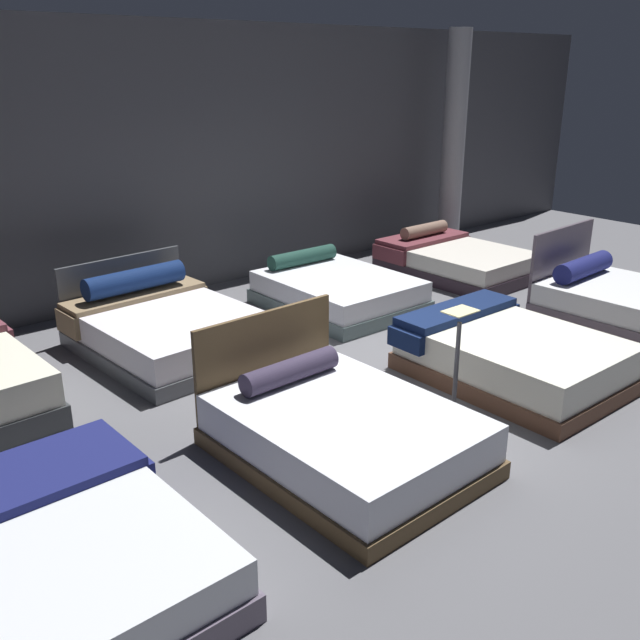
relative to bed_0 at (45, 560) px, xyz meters
The scene contains 11 objects.
ground_plane 3.67m from the bed_0, 16.61° to the left, with size 18.00×18.00×0.02m, color #5B5B60.
showroom_back_wall 6.09m from the bed_0, 53.44° to the left, with size 18.00×0.06×3.50m, color #47474C.
bed_0 is the anchor object (origin of this frame).
bed_1 2.33m from the bed_0, ahead, with size 1.58×2.09×0.98m.
bed_2 4.63m from the bed_0, ahead, with size 1.61×2.02×0.56m.
bed_3 6.99m from the bed_0, ahead, with size 1.59×2.06×1.05m.
bed_5 3.77m from the bed_0, 51.15° to the left, with size 1.78×2.17×0.87m.
bed_6 5.51m from the bed_0, 30.80° to the left, with size 1.53×1.92×0.62m.
bed_7 7.61m from the bed_0, 21.86° to the left, with size 1.55×2.12×0.67m.
price_sign 3.52m from the bed_0, ahead, with size 0.28×0.24×1.03m.
support_pillar 9.40m from the bed_0, 25.94° to the left, with size 0.37×0.37×3.50m, color #99999E.
Camera 1 is at (-4.43, -4.68, 2.97)m, focal length 39.34 mm.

